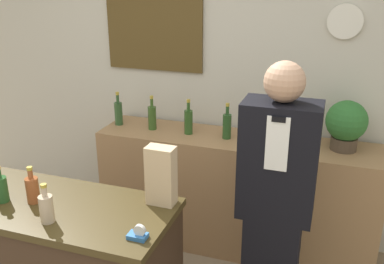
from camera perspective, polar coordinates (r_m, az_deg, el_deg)
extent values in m
cube|color=beige|center=(3.40, 3.63, 8.05)|extent=(5.20, 0.06, 2.70)
cube|color=#513D1B|center=(3.48, -5.08, 13.09)|extent=(0.80, 0.02, 0.60)
cylinder|color=white|center=(3.17, 19.73, 13.72)|extent=(0.24, 0.03, 0.24)
cube|color=#9E754C|center=(3.39, 5.60, -8.17)|extent=(2.11, 0.47, 0.92)
cube|color=#3D3117|center=(2.40, -17.42, -9.61)|extent=(1.24, 0.57, 0.04)
cube|color=black|center=(2.40, 11.47, -3.76)|extent=(0.42, 0.25, 0.67)
cube|color=white|center=(2.23, 11.27, -1.59)|extent=(0.12, 0.01, 0.30)
cube|color=black|center=(2.18, 11.49, 1.65)|extent=(0.07, 0.01, 0.03)
sphere|color=tan|center=(2.26, 12.25, 6.56)|extent=(0.22, 0.22, 0.22)
cylinder|color=#4C3D2D|center=(3.15, 19.56, -1.43)|extent=(0.18, 0.18, 0.09)
sphere|color=#2D6B2D|center=(3.09, 19.92, 1.41)|extent=(0.28, 0.28, 0.28)
cube|color=tan|center=(2.23, -4.14, -5.82)|extent=(0.15, 0.09, 0.32)
cube|color=#2D66A8|center=(2.04, -7.26, -13.60)|extent=(0.09, 0.06, 0.02)
cylinder|color=silver|center=(2.01, -6.99, -12.88)|extent=(0.06, 0.02, 0.06)
cylinder|color=#265225|center=(2.50, -24.08, -7.01)|extent=(0.07, 0.07, 0.14)
cylinder|color=brown|center=(2.43, -20.48, -7.28)|extent=(0.07, 0.07, 0.14)
cylinder|color=brown|center=(2.39, -20.76, -5.27)|extent=(0.03, 0.03, 0.05)
cylinder|color=#B29933|center=(2.37, -20.85, -4.56)|extent=(0.03, 0.03, 0.02)
cylinder|color=tan|center=(2.22, -18.82, -9.70)|extent=(0.07, 0.07, 0.14)
cylinder|color=tan|center=(2.18, -19.10, -7.55)|extent=(0.03, 0.03, 0.05)
cylinder|color=#B29933|center=(2.16, -19.20, -6.78)|extent=(0.03, 0.03, 0.02)
cylinder|color=#2C4F28|center=(3.50, -9.77, 2.42)|extent=(0.06, 0.06, 0.18)
cylinder|color=#2C4F28|center=(3.46, -9.89, 4.39)|extent=(0.02, 0.02, 0.07)
cylinder|color=#B29933|center=(3.45, -9.93, 5.08)|extent=(0.03, 0.03, 0.02)
cylinder|color=#335321|center=(3.36, -5.33, 1.87)|extent=(0.06, 0.06, 0.18)
cylinder|color=#335321|center=(3.32, -5.40, 3.92)|extent=(0.02, 0.02, 0.07)
cylinder|color=#B29933|center=(3.31, -5.42, 4.64)|extent=(0.03, 0.03, 0.02)
cylinder|color=#2B4F20|center=(3.25, -0.47, 1.32)|extent=(0.06, 0.06, 0.18)
cylinder|color=#2B4F20|center=(3.21, -0.48, 3.43)|extent=(0.02, 0.02, 0.07)
cylinder|color=#B29933|center=(3.20, -0.48, 4.17)|extent=(0.03, 0.03, 0.02)
cylinder|color=#264B22|center=(3.16, 4.68, 0.73)|extent=(0.06, 0.06, 0.18)
cylinder|color=#264B22|center=(3.12, 4.74, 2.89)|extent=(0.02, 0.02, 0.07)
cylinder|color=#B29933|center=(3.11, 4.77, 3.65)|extent=(0.03, 0.03, 0.02)
cylinder|color=#314B23|center=(3.13, 10.13, 0.25)|extent=(0.06, 0.06, 0.18)
cylinder|color=#314B23|center=(3.09, 10.27, 2.43)|extent=(0.02, 0.02, 0.07)
cylinder|color=#B29933|center=(3.08, 10.32, 3.20)|extent=(0.03, 0.03, 0.02)
cylinder|color=#345521|center=(3.10, 15.62, -0.38)|extent=(0.06, 0.06, 0.18)
cylinder|color=#345521|center=(3.06, 15.84, 1.80)|extent=(0.02, 0.02, 0.07)
cylinder|color=#B29933|center=(3.05, 15.92, 2.57)|extent=(0.03, 0.03, 0.02)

